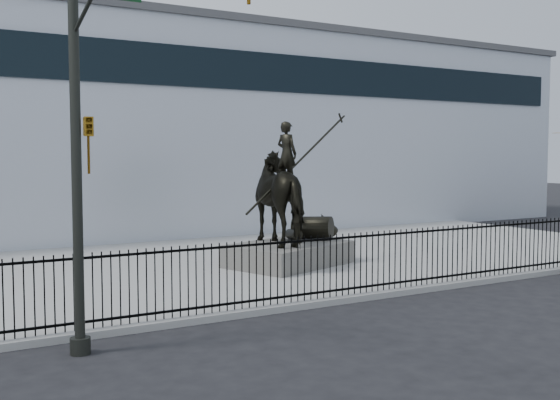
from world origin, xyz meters
TOP-DOWN VIEW (x-y plane):
  - ground at (0.00, 0.00)m, footprint 120.00×120.00m
  - plaza at (0.00, 7.00)m, footprint 30.00×12.00m
  - building at (0.00, 20.00)m, footprint 44.00×14.00m
  - picket_fence at (0.00, 1.25)m, footprint 22.10×0.10m
  - statue_plinth at (0.57, 5.65)m, footprint 4.20×3.52m
  - equestrian_statue at (0.63, 5.67)m, footprint 4.37×3.48m
  - traffic_signal_left at (-6.75, -0.62)m, footprint 1.52×4.84m

SIDE VIEW (x-z plane):
  - ground at x=0.00m, z-range 0.00..0.00m
  - plaza at x=0.00m, z-range 0.00..0.15m
  - statue_plinth at x=0.57m, z-range 0.15..0.82m
  - picket_fence at x=0.00m, z-range 0.15..1.65m
  - equestrian_statue at x=0.63m, z-range 0.28..4.18m
  - traffic_signal_left at x=-6.75m, z-range 0.53..7.53m
  - building at x=0.00m, z-range 0.00..9.00m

